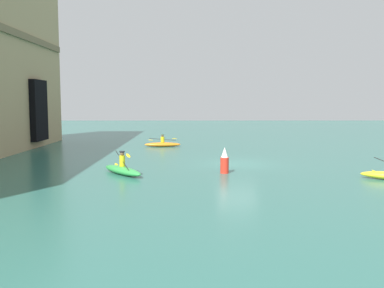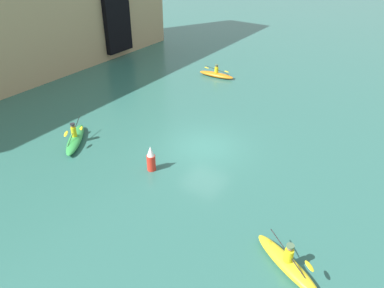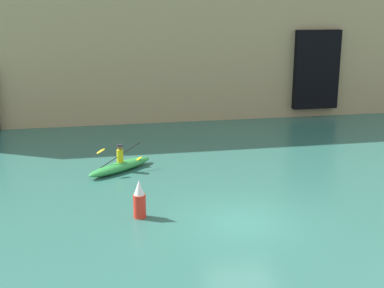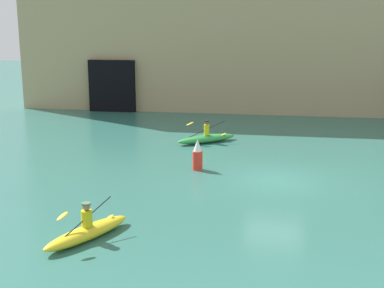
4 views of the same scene
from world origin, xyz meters
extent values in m
plane|color=#2D665B|center=(0.00, 0.00, 0.00)|extent=(120.00, 120.00, 0.00)
cube|color=black|center=(9.39, 15.57, 3.11)|extent=(2.96, 0.70, 5.04)
ellipsoid|color=yellow|center=(-5.26, -6.35, 0.37)|extent=(0.35, 0.47, 0.20)
ellipsoid|color=orange|center=(9.99, 5.25, 0.19)|extent=(0.89, 3.10, 0.37)
cylinder|color=gold|center=(9.99, 5.25, 0.61)|extent=(0.32, 0.32, 0.48)
sphere|color=brown|center=(9.99, 5.25, 0.95)|extent=(0.21, 0.21, 0.21)
cylinder|color=#4C6B4C|center=(9.99, 5.25, 1.04)|extent=(0.27, 0.27, 0.06)
cylinder|color=black|center=(9.99, 5.25, 0.63)|extent=(0.30, 2.29, 0.19)
ellipsoid|color=yellow|center=(10.11, 6.27, 0.56)|extent=(0.23, 0.46, 0.08)
ellipsoid|color=yellow|center=(9.87, 4.23, 0.70)|extent=(0.23, 0.46, 0.08)
ellipsoid|color=green|center=(-3.84, 6.52, 0.21)|extent=(3.26, 2.76, 0.42)
cylinder|color=gold|center=(-3.84, 6.52, 0.72)|extent=(0.30, 0.30, 0.59)
sphere|color=brown|center=(-3.84, 6.52, 1.12)|extent=(0.23, 0.23, 0.23)
cylinder|color=#232328|center=(-3.84, 6.52, 1.22)|extent=(0.29, 0.29, 0.06)
cylinder|color=black|center=(-3.84, 6.52, 0.74)|extent=(1.93, 1.03, 0.86)
ellipsoid|color=yellow|center=(-4.69, 6.07, 1.12)|extent=(0.46, 0.36, 0.21)
ellipsoid|color=yellow|center=(-2.99, 6.96, 0.37)|extent=(0.46, 0.36, 0.21)
cylinder|color=red|center=(-3.50, 1.06, 0.43)|extent=(0.45, 0.45, 0.86)
cone|color=white|center=(-3.50, 1.06, 1.13)|extent=(0.39, 0.39, 0.54)
camera|label=1|loc=(-26.26, 2.95, 3.87)|focal=40.00mm
camera|label=2|loc=(-15.59, -9.68, 11.11)|focal=35.00mm
camera|label=3|loc=(-5.07, -16.73, 7.62)|focal=50.00mm
camera|label=4|loc=(0.03, -21.92, 6.66)|focal=50.00mm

